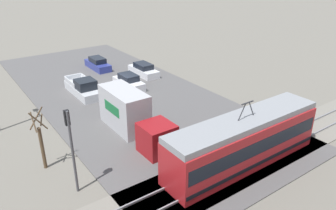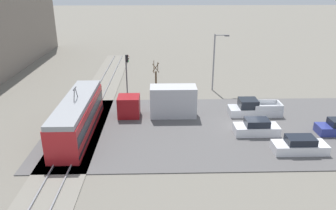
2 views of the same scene
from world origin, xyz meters
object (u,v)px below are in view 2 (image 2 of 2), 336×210
at_px(sedan_car_1, 300,146).
at_px(street_tree, 156,80).
at_px(light_rail_tram, 78,117).
at_px(box_truck, 162,102).
at_px(pickup_truck, 254,109).
at_px(traffic_light_pole, 127,70).
at_px(sedan_car_0, 256,128).
at_px(street_lamp_near_crossing, 215,58).

distance_m(sedan_car_1, street_tree, 20.49).
height_order(light_rail_tram, box_truck, light_rail_tram).
distance_m(pickup_truck, traffic_light_pole, 16.30).
bearing_deg(street_tree, pickup_truck, -123.81).
bearing_deg(box_truck, pickup_truck, -89.82).
bearing_deg(traffic_light_pole, pickup_truck, -113.85).
xyz_separation_m(box_truck, street_tree, (7.42, 0.77, 0.39)).
relative_size(light_rail_tram, pickup_truck, 2.13).
bearing_deg(traffic_light_pole, street_tree, -76.27).
relative_size(light_rail_tram, sedan_car_1, 2.63).
xyz_separation_m(light_rail_tram, pickup_truck, (4.17, -18.61, -1.03)).
xyz_separation_m(light_rail_tram, sedan_car_0, (-0.71, -17.55, -1.07)).
relative_size(box_truck, sedan_car_1, 1.83).
bearing_deg(sedan_car_1, box_truck, 54.71).
distance_m(sedan_car_0, traffic_light_pole, 17.98).
distance_m(pickup_truck, street_lamp_near_crossing, 10.16).
distance_m(sedan_car_0, sedan_car_1, 4.64).
height_order(box_truck, pickup_truck, box_truck).
relative_size(light_rail_tram, box_truck, 1.44).
xyz_separation_m(light_rail_tram, box_truck, (4.14, -8.35, -0.15)).
distance_m(light_rail_tram, traffic_light_pole, 11.50).
bearing_deg(box_truck, street_tree, 5.93).
xyz_separation_m(light_rail_tram, traffic_light_pole, (10.66, -3.92, 1.78)).
bearing_deg(traffic_light_pole, sedan_car_0, -129.84).
xyz_separation_m(pickup_truck, street_lamp_near_crossing, (8.97, 3.06, 3.67)).
bearing_deg(pickup_truck, traffic_light_pole, 66.15).
distance_m(light_rail_tram, sedan_car_1, 20.88).
distance_m(traffic_light_pole, street_lamp_near_crossing, 11.92).
xyz_separation_m(traffic_light_pole, street_tree, (0.89, -3.66, -1.54)).
relative_size(light_rail_tram, street_tree, 2.76).
bearing_deg(traffic_light_pole, box_truck, -145.85).
bearing_deg(street_lamp_near_crossing, sedan_car_0, -171.76).
bearing_deg(sedan_car_0, street_lamp_near_crossing, -171.76).
relative_size(sedan_car_0, traffic_light_pole, 0.78).
bearing_deg(pickup_truck, street_tree, 56.19).
bearing_deg(sedan_car_1, sedan_car_0, 37.64).
xyz_separation_m(sedan_car_1, street_tree, (15.94, 12.81, 1.36)).
xyz_separation_m(light_rail_tram, street_tree, (11.56, -7.58, 0.24)).
bearing_deg(street_lamp_near_crossing, sedan_car_1, -164.57).
xyz_separation_m(light_rail_tram, sedan_car_1, (-4.38, -20.39, -1.11)).
height_order(sedan_car_1, street_tree, street_tree).
relative_size(box_truck, pickup_truck, 1.48).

